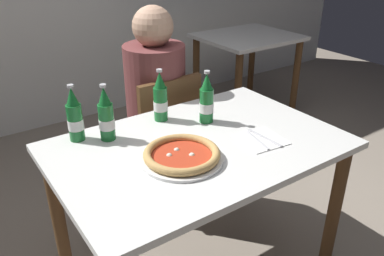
{
  "coord_description": "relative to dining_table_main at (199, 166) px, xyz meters",
  "views": [
    {
      "loc": [
        -0.85,
        -1.17,
        1.54
      ],
      "look_at": [
        0.0,
        0.05,
        0.8
      ],
      "focal_mm": 36.82,
      "sensor_mm": 36.0,
      "label": 1
    }
  ],
  "objects": [
    {
      "name": "chair_behind_table",
      "position": [
        0.17,
        0.61,
        -0.15
      ],
      "size": [
        0.4,
        0.4,
        0.85
      ],
      "rotation": [
        0.0,
        0.0,
        3.14
      ],
      "color": "brown",
      "rests_on": "ground_plane"
    },
    {
      "name": "beer_bottle_left",
      "position": [
        0.15,
        0.15,
        0.22
      ],
      "size": [
        0.07,
        0.07,
        0.25
      ],
      "color": "#196B2D",
      "rests_on": "dining_table_main"
    },
    {
      "name": "napkin_with_cutlery",
      "position": [
        0.23,
        -0.13,
        0.12
      ],
      "size": [
        0.2,
        0.2,
        0.01
      ],
      "color": "white",
      "rests_on": "dining_table_main"
    },
    {
      "name": "pizza_margherita_near",
      "position": [
        -0.13,
        -0.07,
        0.13
      ],
      "size": [
        0.33,
        0.33,
        0.04
      ],
      "color": "white",
      "rests_on": "dining_table_main"
    },
    {
      "name": "dining_table_main",
      "position": [
        0.0,
        0.0,
        0.0
      ],
      "size": [
        1.2,
        0.8,
        0.75
      ],
      "color": "silver",
      "rests_on": "ground_plane"
    },
    {
      "name": "dining_table_background",
      "position": [
        1.48,
        1.34,
        -0.04
      ],
      "size": [
        0.8,
        0.7,
        0.75
      ],
      "color": "silver",
      "rests_on": "ground_plane"
    },
    {
      "name": "beer_bottle_extra",
      "position": [
        -0.01,
        0.29,
        0.22
      ],
      "size": [
        0.07,
        0.07,
        0.25
      ],
      "color": "#196B2D",
      "rests_on": "dining_table_main"
    },
    {
      "name": "diner_seated",
      "position": [
        0.17,
        0.66,
        -0.05
      ],
      "size": [
        0.34,
        0.34,
        1.21
      ],
      "color": "#2D3342",
      "rests_on": "ground_plane"
    },
    {
      "name": "beer_bottle_right",
      "position": [
        -0.3,
        0.25,
        0.22
      ],
      "size": [
        0.07,
        0.07,
        0.25
      ],
      "color": "#196B2D",
      "rests_on": "dining_table_main"
    },
    {
      "name": "beer_bottle_center",
      "position": [
        -0.41,
        0.32,
        0.22
      ],
      "size": [
        0.07,
        0.07,
        0.25
      ],
      "color": "#196B2D",
      "rests_on": "dining_table_main"
    }
  ]
}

